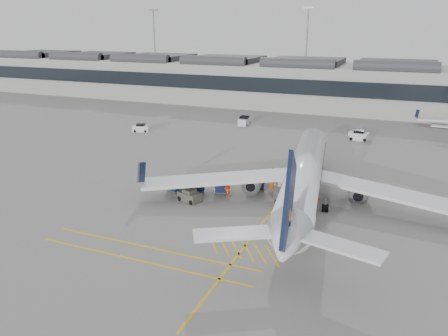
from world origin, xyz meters
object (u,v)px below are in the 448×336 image
at_px(airliner_main, 304,176).
at_px(ramp_agent_a, 272,185).
at_px(ramp_agent_b, 227,189).
at_px(baggage_cart_a, 258,183).
at_px(pushback_tug, 190,196).
at_px(belt_loader, 275,179).

xyz_separation_m(airliner_main, ramp_agent_a, (-4.59, 2.32, -2.47)).
distance_m(ramp_agent_a, ramp_agent_b, 5.96).
relative_size(baggage_cart_a, pushback_tug, 0.63).
height_order(baggage_cart_a, ramp_agent_a, baggage_cart_a).
distance_m(ramp_agent_a, pushback_tug, 10.84).
relative_size(belt_loader, pushback_tug, 1.58).
relative_size(airliner_main, ramp_agent_b, 23.00).
distance_m(airliner_main, ramp_agent_b, 9.64).
relative_size(baggage_cart_a, ramp_agent_b, 1.04).
height_order(ramp_agent_b, pushback_tug, ramp_agent_b).
xyz_separation_m(ramp_agent_b, pushback_tug, (-3.61, -3.30, -0.25)).
bearing_deg(airliner_main, ramp_agent_a, 145.14).
distance_m(airliner_main, ramp_agent_a, 5.71).
bearing_deg(ramp_agent_b, baggage_cart_a, -145.23).
distance_m(airliner_main, baggage_cart_a, 7.10).
xyz_separation_m(ramp_agent_a, pushback_tug, (-8.23, -7.05, -0.22)).
bearing_deg(airliner_main, belt_loader, 125.34).
xyz_separation_m(airliner_main, ramp_agent_b, (-9.22, -1.43, -2.43)).
height_order(baggage_cart_a, ramp_agent_b, ramp_agent_b).
xyz_separation_m(belt_loader, ramp_agent_a, (0.46, -3.03, 0.33)).
relative_size(airliner_main, belt_loader, 8.73).
height_order(belt_loader, baggage_cart_a, belt_loader).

